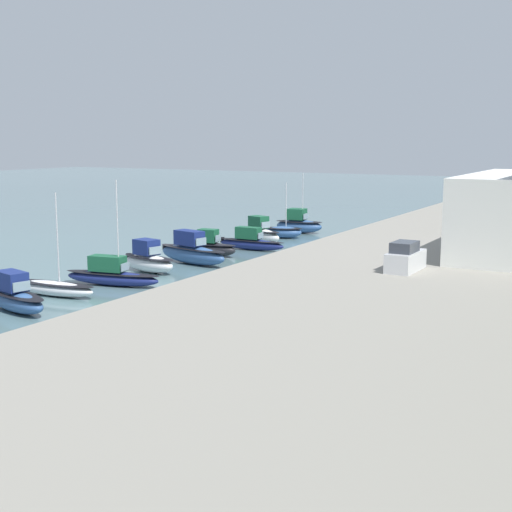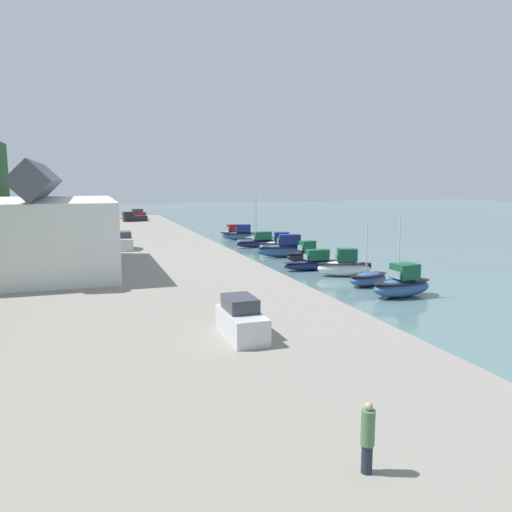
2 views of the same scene
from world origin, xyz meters
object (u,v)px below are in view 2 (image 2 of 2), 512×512
Objects in this scene: moored_boat_0 at (402,284)px; parked_car_2 at (241,320)px; moored_boat_2 at (345,266)px; parked_car_3 at (125,242)px; moored_boat_8 at (257,239)px; parked_car_1 at (112,214)px; moored_boat_6 at (280,245)px; moored_boat_3 at (315,263)px; moored_boat_10 at (231,232)px; moored_boat_1 at (368,279)px; parked_car_0 at (136,215)px; moored_boat_4 at (306,254)px; moored_boat_9 at (242,234)px; pickup_truck_1 at (133,217)px; moored_boat_5 at (287,249)px; moored_boat_7 at (260,241)px; person_on_quay at (368,437)px.

moored_boat_0 reaches higher than parked_car_2.
parked_car_3 reaches higher than moored_boat_2.
moored_boat_0 is 0.96× the size of moored_boat_8.
moored_boat_6 is at bearing 103.66° from parked_car_1.
moored_boat_3 is 1.59× the size of moored_boat_10.
moored_boat_1 is 29.96m from parked_car_3.
parked_car_0 is 0.97× the size of parked_car_1.
moored_boat_9 is (24.47, 0.66, -0.01)m from moored_boat_4.
moored_boat_4 reaches higher than moored_boat_9.
pickup_truck_1 is (79.79, -1.31, -0.10)m from parked_car_2.
moored_boat_9 is at bearing 19.98° from moored_boat_2.
pickup_truck_1 is (54.57, 15.03, 1.62)m from moored_boat_3.
moored_boat_1 is 0.76× the size of moored_boat_5.
parked_car_0 is at bearing 131.34° from parked_car_1.
moored_boat_2 is at bearing -162.51° from moored_boat_3.
moored_boat_7 reaches higher than person_on_quay.
person_on_quay is at bearing 88.50° from parked_car_2.
moored_boat_10 is at bearing -105.67° from parked_car_2.
moored_boat_1 is 44.45m from moored_boat_10.
moored_boat_0 is 77.05m from parked_car_0.
parked_car_2 is (-45.68, 16.98, 1.71)m from moored_boat_7.
person_on_quay is at bearing 94.88° from parked_car_3.
moored_boat_1 is 24.05m from moored_boat_6.
moored_boat_0 is 19.61m from moored_boat_4.
moored_boat_10 is 24.86m from pickup_truck_1.
parked_car_2 is at bearing 116.82° from moored_boat_0.
moored_boat_10 is 30.49m from parked_car_3.
moored_boat_1 is at bearing -170.73° from parked_car_0.
moored_boat_3 is at bearing 35.95° from moored_boat_2.
moored_boat_0 is at bearing -174.48° from pickup_truck_1.
moored_boat_8 reaches higher than person_on_quay.
parked_car_1 is at bearing 34.85° from moored_boat_2.
moored_boat_1 reaches higher than parked_car_1.
moored_boat_7 is 61.36m from person_on_quay.
moored_boat_8 is 25.30m from parked_car_3.
moored_boat_2 is 1.42× the size of parked_car_2.
moored_boat_6 is 43.24m from pickup_truck_1.
parked_car_1 reaches higher than person_on_quay.
pickup_truck_1 is (44.93, 15.61, 1.33)m from moored_boat_5.
moored_boat_10 is at bearing -3.53° from moored_boat_0.
pickup_truck_1 is (49.16, 16.39, 1.49)m from moored_boat_4.
moored_boat_0 is 23.86m from moored_boat_5.
moored_boat_6 is (19.02, -0.23, -0.07)m from moored_boat_2.
moored_boat_1 reaches higher than moored_boat_2.
moored_boat_3 is 41.88m from person_on_quay.
moored_boat_1 is 34.06m from person_on_quay.
moored_boat_10 is 1.11× the size of parked_car_2.
moored_boat_3 is 29.89m from moored_boat_9.
moored_boat_2 is 61.18m from pickup_truck_1.
moored_boat_0 is 70.74m from pickup_truck_1.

